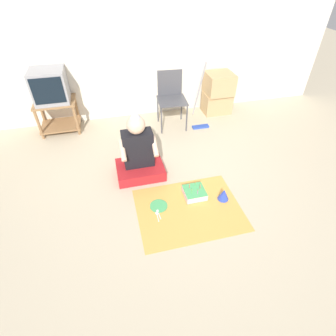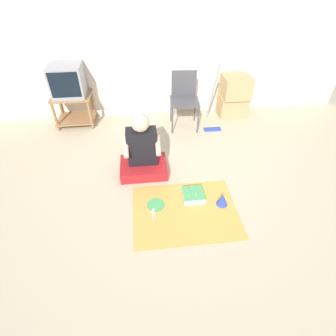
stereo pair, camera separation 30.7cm
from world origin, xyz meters
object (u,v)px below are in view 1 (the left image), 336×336
tv (50,86)px  birthday_cake (194,193)px  cardboard_box_stack (218,93)px  person_seated (139,155)px  folding_chair (171,95)px  dust_mop (200,108)px  paper_plate (159,206)px  party_hat_blue (224,194)px

tv → birthday_cake: (1.66, -1.99, -0.71)m
cardboard_box_stack → person_seated: person_seated is taller
folding_chair → birthday_cake: (-0.16, -1.76, -0.47)m
cardboard_box_stack → person_seated: bearing=-139.8°
tv → birthday_cake: size_ratio=1.94×
person_seated → dust_mop: bearing=41.2°
tv → person_seated: 1.84m
person_seated → paper_plate: bearing=-80.4°
tv → folding_chair: (1.81, -0.23, -0.24)m
cardboard_box_stack → party_hat_blue: (-0.76, -2.12, -0.29)m
cardboard_box_stack → paper_plate: (-1.54, -2.05, -0.36)m
cardboard_box_stack → person_seated: size_ratio=0.78×
tv → folding_chair: size_ratio=0.56×
birthday_cake → person_seated: bearing=134.4°
cardboard_box_stack → party_hat_blue: bearing=-109.7°
party_hat_blue → birthday_cake: bearing=156.1°
tv → paper_plate: bearing=-59.9°
tv → folding_chair: tv is taller
tv → cardboard_box_stack: tv is taller
cardboard_box_stack → paper_plate: cardboard_box_stack is taller
tv → party_hat_blue: size_ratio=3.33×
person_seated → party_hat_blue: 1.17m
paper_plate → birthday_cake: bearing=8.9°
dust_mop → person_seated: size_ratio=1.19×
folding_chair → cardboard_box_stack: bearing=13.3°
cardboard_box_stack → birthday_cake: (-1.08, -1.98, -0.32)m
cardboard_box_stack → birthday_cake: cardboard_box_stack is taller
dust_mop → cardboard_box_stack: bearing=37.5°
folding_chair → person_seated: person_seated is taller
tv → person_seated: (1.09, -1.41, -0.46)m
person_seated → paper_plate: 0.73m
tv → dust_mop: dust_mop is taller
cardboard_box_stack → dust_mop: bearing=-142.5°
person_seated → birthday_cake: bearing=-45.6°
folding_chair → cardboard_box_stack: size_ratio=1.23×
folding_chair → person_seated: (-0.73, -1.17, -0.22)m
paper_plate → person_seated: bearing=99.6°
dust_mop → person_seated: bearing=-138.8°
folding_chair → person_seated: size_ratio=0.96×
tv → dust_mop: size_ratio=0.45×
paper_plate → cardboard_box_stack: bearing=53.1°
folding_chair → party_hat_blue: bearing=-85.2°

